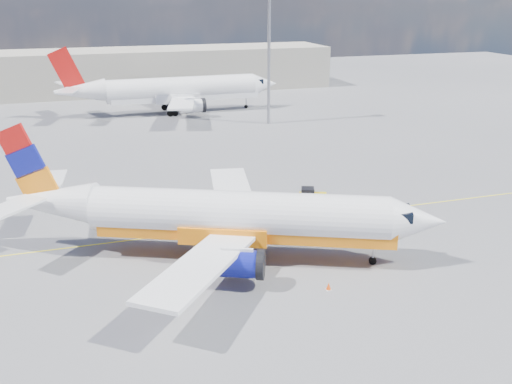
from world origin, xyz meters
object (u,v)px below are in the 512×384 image
object	(u,v)px
main_jet	(225,216)
traffic_cone	(329,286)
gse_tug	(312,198)
second_jet	(175,90)

from	to	relation	value
main_jet	traffic_cone	distance (m)	8.99
gse_tug	traffic_cone	distance (m)	15.33
main_jet	traffic_cone	xyz separation A→B (m)	(5.13, -6.76, -2.98)
gse_tug	traffic_cone	world-z (taller)	gse_tug
gse_tug	traffic_cone	xyz separation A→B (m)	(-4.98, -14.49, -0.58)
main_jet	traffic_cone	world-z (taller)	main_jet
second_jet	gse_tug	bearing A→B (deg)	-85.82
second_jet	gse_tug	world-z (taller)	second_jet
second_jet	traffic_cone	world-z (taller)	second_jet
main_jet	second_jet	bearing A→B (deg)	107.70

